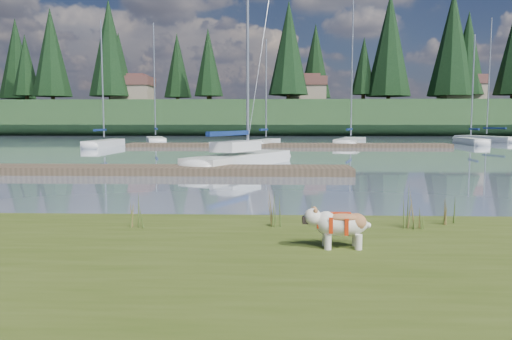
{
  "coord_description": "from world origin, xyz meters",
  "views": [
    {
      "loc": [
        0.99,
        -10.61,
        2.07
      ],
      "look_at": [
        0.6,
        -0.5,
        1.09
      ],
      "focal_mm": 35.0,
      "sensor_mm": 36.0,
      "label": 1
    }
  ],
  "objects": [
    {
      "name": "sailboat_bg_3",
      "position": [
        8.01,
        35.27,
        0.32
      ],
      "size": [
        4.38,
        9.89,
        14.09
      ],
      "rotation": [
        0.0,
        0.0,
        1.31
      ],
      "color": "silver",
      "rests_on": "ground"
    },
    {
      "name": "mud_lip",
      "position": [
        0.0,
        -1.6,
        0.07
      ],
      "size": [
        60.0,
        0.5,
        0.14
      ],
      "primitive_type": "cube",
      "color": "#33281C",
      "rests_on": "ground"
    },
    {
      "name": "weed_4",
      "position": [
        3.3,
        -2.63,
        0.51
      ],
      "size": [
        0.17,
        0.14,
        0.39
      ],
      "color": "#475B23",
      "rests_on": "bank"
    },
    {
      "name": "sailboat_bg_0",
      "position": [
        -12.91,
        30.14,
        0.32
      ],
      "size": [
        1.56,
        7.04,
        10.27
      ],
      "rotation": [
        0.0,
        0.0,
        1.55
      ],
      "color": "silver",
      "rests_on": "ground"
    },
    {
      "name": "ridge",
      "position": [
        0.0,
        73.0,
        2.5
      ],
      "size": [
        200.0,
        20.0,
        5.0
      ],
      "primitive_type": "cube",
      "color": "#1D361A",
      "rests_on": "ground"
    },
    {
      "name": "sailboat_bg_4",
      "position": [
        18.79,
        36.0,
        0.33
      ],
      "size": [
        1.53,
        6.66,
        9.91
      ],
      "rotation": [
        0.0,
        0.0,
        1.54
      ],
      "color": "silver",
      "rests_on": "ground"
    },
    {
      "name": "bulldog",
      "position": [
        1.88,
        -3.87,
        0.69
      ],
      "size": [
        0.9,
        0.41,
        0.54
      ],
      "rotation": [
        0.0,
        0.0,
        3.17
      ],
      "color": "silver",
      "rests_on": "bank"
    },
    {
      "name": "weed_0",
      "position": [
        0.99,
        -2.47,
        0.61
      ],
      "size": [
        0.17,
        0.14,
        0.62
      ],
      "color": "#475B23",
      "rests_on": "bank"
    },
    {
      "name": "weed_1",
      "position": [
        1.59,
        -2.35,
        0.52
      ],
      "size": [
        0.17,
        0.14,
        0.41
      ],
      "color": "#475B23",
      "rests_on": "bank"
    },
    {
      "name": "conifer_2",
      "position": [
        -25.0,
        68.0,
        13.54
      ],
      "size": [
        6.6,
        6.6,
        16.05
      ],
      "color": "#382619",
      "rests_on": "ridge"
    },
    {
      "name": "dock_near",
      "position": [
        -4.0,
        9.0,
        0.15
      ],
      "size": [
        16.0,
        2.0,
        0.3
      ],
      "primitive_type": "cube",
      "color": "#4C3D2C",
      "rests_on": "ground"
    },
    {
      "name": "conifer_3",
      "position": [
        -10.0,
        72.0,
        11.74
      ],
      "size": [
        4.84,
        4.84,
        12.25
      ],
      "color": "#382619",
      "rests_on": "ridge"
    },
    {
      "name": "weed_5",
      "position": [
        3.93,
        -2.24,
        0.55
      ],
      "size": [
        0.17,
        0.14,
        0.49
      ],
      "color": "#475B23",
      "rests_on": "bank"
    },
    {
      "name": "sailboat_bg_2",
      "position": [
        0.37,
        32.15,
        0.34
      ],
      "size": [
        2.67,
        5.93,
        9.02
      ],
      "rotation": [
        0.0,
        0.0,
        1.3
      ],
      "color": "silver",
      "rests_on": "ground"
    },
    {
      "name": "weed_3",
      "position": [
        -1.26,
        -2.72,
        0.61
      ],
      "size": [
        0.17,
        0.14,
        0.61
      ],
      "color": "#475B23",
      "rests_on": "bank"
    },
    {
      "name": "house_2",
      "position": [
        30.0,
        69.0,
        7.31
      ],
      "size": [
        6.3,
        5.3,
        4.65
      ],
      "color": "gray",
      "rests_on": "ridge"
    },
    {
      "name": "conifer_5",
      "position": [
        15.0,
        70.0,
        10.83
      ],
      "size": [
        3.96,
        3.96,
        10.35
      ],
      "color": "#382619",
      "rests_on": "ridge"
    },
    {
      "name": "weed_2",
      "position": [
        3.17,
        -2.5,
        0.63
      ],
      "size": [
        0.17,
        0.14,
        0.67
      ],
      "color": "#475B23",
      "rests_on": "bank"
    },
    {
      "name": "house_0",
      "position": [
        -22.0,
        70.0,
        7.31
      ],
      "size": [
        6.3,
        5.3,
        4.65
      ],
      "color": "gray",
      "rests_on": "ridge"
    },
    {
      "name": "ground",
      "position": [
        0.0,
        30.0,
        0.0
      ],
      "size": [
        200.0,
        200.0,
        0.0
      ],
      "primitive_type": "plane",
      "color": "#7A8AA1",
      "rests_on": "ground"
    },
    {
      "name": "sailboat_main",
      "position": [
        -0.33,
        13.08,
        0.42
      ],
      "size": [
        5.15,
        8.39,
        12.26
      ],
      "rotation": [
        0.0,
        0.0,
        1.13
      ],
      "color": "silver",
      "rests_on": "ground"
    },
    {
      "name": "house_1",
      "position": [
        6.0,
        71.0,
        7.31
      ],
      "size": [
        6.3,
        5.3,
        4.65
      ],
      "color": "gray",
      "rests_on": "ridge"
    },
    {
      "name": "dock_far",
      "position": [
        2.0,
        30.0,
        0.15
      ],
      "size": [
        26.0,
        2.2,
        0.3
      ],
      "primitive_type": "cube",
      "color": "#4C3D2C",
      "rests_on": "ground"
    },
    {
      "name": "conifer_6",
      "position": [
        28.0,
        68.0,
        13.99
      ],
      "size": [
        7.04,
        7.04,
        17.0
      ],
      "color": "#382619",
      "rests_on": "ridge"
    },
    {
      "name": "sailboat_bg_1",
      "position": [
        -10.63,
        37.37,
        0.33
      ],
      "size": [
        3.64,
        7.73,
        11.41
      ],
      "rotation": [
        0.0,
        0.0,
        1.87
      ],
      "color": "silver",
      "rests_on": "ground"
    },
    {
      "name": "bank",
      "position": [
        0.0,
        -6.0,
        0.17
      ],
      "size": [
        60.0,
        9.0,
        0.35
      ],
      "primitive_type": "cube",
      "color": "#3D4C18",
      "rests_on": "ground"
    },
    {
      "name": "sailboat_bg_5",
      "position": [
        22.7,
        42.81,
        0.32
      ],
      "size": [
        4.43,
        9.07,
        12.7
      ],
      "rotation": [
        0.0,
        0.0,
        1.88
      ],
      "color": "silver",
      "rests_on": "ground"
    },
    {
      "name": "conifer_1",
      "position": [
        -40.0,
        71.0,
        11.28
      ],
      "size": [
        4.4,
        4.4,
        11.3
      ],
      "color": "#382619",
      "rests_on": "ridge"
    },
    {
      "name": "conifer_4",
      "position": [
        3.0,
        66.0,
        13.09
      ],
      "size": [
        6.16,
        6.16,
        15.1
      ],
      "color": "#382619",
      "rests_on": "ridge"
    }
  ]
}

